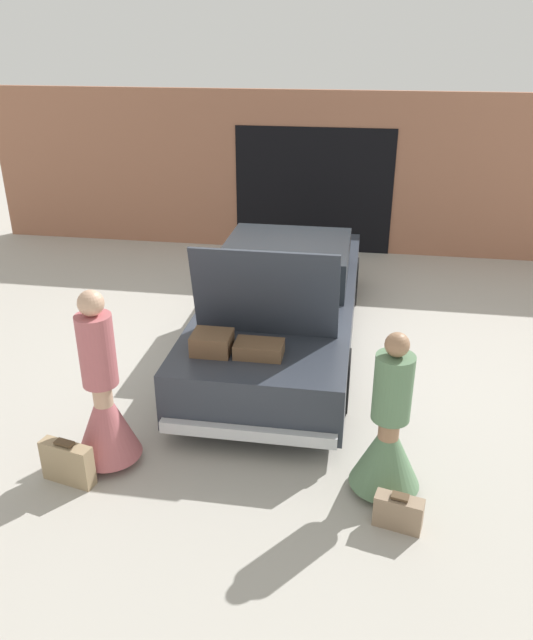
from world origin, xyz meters
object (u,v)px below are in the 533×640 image
(person_right, at_px, (388,438))
(suitcase_beside_right_person, at_px, (398,512))
(car, at_px, (283,302))
(person_left, at_px, (104,404))
(suitcase_beside_left_person, at_px, (68,463))

(person_right, bearing_deg, suitcase_beside_right_person, -168.67)
(car, height_order, person_left, car)
(car, xyz_separation_m, suitcase_beside_right_person, (1.38, -3.15, -0.43))
(car, bearing_deg, suitcase_beside_right_person, -66.29)
(suitcase_beside_left_person, bearing_deg, person_left, 54.29)
(suitcase_beside_left_person, distance_m, suitcase_beside_right_person, 2.90)
(person_left, relative_size, suitcase_beside_left_person, 3.40)
(person_right, distance_m, suitcase_beside_left_person, 2.83)
(person_right, relative_size, suitcase_beside_right_person, 3.71)
(person_right, bearing_deg, person_left, 87.84)
(car, height_order, suitcase_beside_right_person, car)
(person_left, bearing_deg, car, 147.11)
(person_left, relative_size, suitcase_beside_right_person, 4.19)
(person_right, height_order, suitcase_beside_left_person, person_right)
(car, relative_size, person_right, 3.17)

